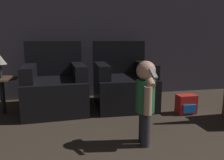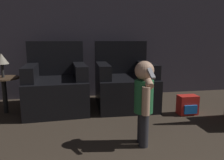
{
  "view_description": "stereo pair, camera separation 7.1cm",
  "coord_description": "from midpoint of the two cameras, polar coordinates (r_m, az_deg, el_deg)",
  "views": [
    {
      "loc": [
        -0.46,
        0.7,
        1.0
      ],
      "look_at": [
        0.07,
        3.17,
        0.52
      ],
      "focal_mm": 35.0,
      "sensor_mm": 36.0,
      "label": 1
    },
    {
      "loc": [
        -0.39,
        0.69,
        1.0
      ],
      "look_at": [
        0.07,
        3.17,
        0.52
      ],
      "focal_mm": 35.0,
      "sensor_mm": 36.0,
      "label": 2
    }
  ],
  "objects": [
    {
      "name": "toy_backpack",
      "position": [
        3.12,
        18.21,
        -6.07
      ],
      "size": [
        0.26,
        0.18,
        0.26
      ],
      "color": "red",
      "rests_on": "ground_plane"
    },
    {
      "name": "armchair_right",
      "position": [
        3.31,
        2.25,
        -0.96
      ],
      "size": [
        0.85,
        0.94,
        0.97
      ],
      "rotation": [
        0.0,
        0.0,
        -0.03
      ],
      "color": "black",
      "rests_on": "ground_plane"
    },
    {
      "name": "side_table",
      "position": [
        3.26,
        -27.45,
        -1.12
      ],
      "size": [
        0.41,
        0.41,
        0.49
      ],
      "color": "black",
      "rests_on": "ground_plane"
    },
    {
      "name": "person_toddler",
      "position": [
        2.05,
        7.77,
        -4.24
      ],
      "size": [
        0.18,
        0.32,
        0.8
      ],
      "rotation": [
        0.0,
        0.0,
        -1.72
      ],
      "color": "#28282D",
      "rests_on": "ground_plane"
    },
    {
      "name": "wall_back",
      "position": [
        3.84,
        -5.82,
        15.12
      ],
      "size": [
        8.4,
        0.05,
        2.6
      ],
      "color": "#3D3842",
      "rests_on": "ground_plane"
    },
    {
      "name": "armchair_left",
      "position": [
        3.22,
        -15.23,
        -1.67
      ],
      "size": [
        0.86,
        0.95,
        0.97
      ],
      "rotation": [
        0.0,
        0.0,
        0.05
      ],
      "color": "black",
      "rests_on": "ground_plane"
    }
  ]
}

